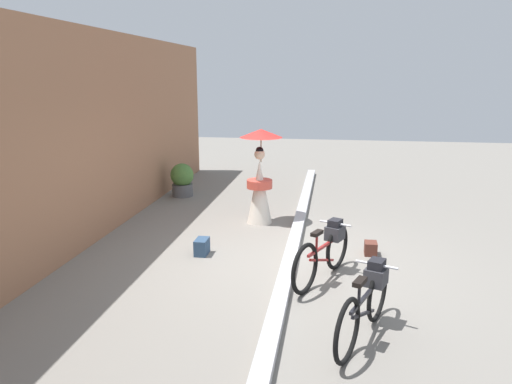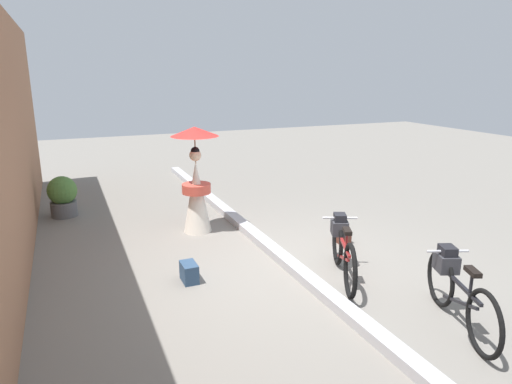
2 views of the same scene
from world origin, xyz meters
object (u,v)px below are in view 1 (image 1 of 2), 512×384
at_px(bicycle_near_officer, 367,300).
at_px(person_with_parasol, 260,176).
at_px(potted_plant_by_door, 183,179).
at_px(backpack_on_pavement, 371,248).
at_px(backpack_spare, 202,246).
at_px(bicycle_far_side, 325,250).

height_order(bicycle_near_officer, person_with_parasol, person_with_parasol).
height_order(potted_plant_by_door, backpack_on_pavement, potted_plant_by_door).
bearing_deg(backpack_spare, person_with_parasol, -19.02).
bearing_deg(backpack_spare, backpack_on_pavement, -81.19).
distance_m(bicycle_near_officer, potted_plant_by_door, 7.03).
bearing_deg(potted_plant_by_door, backpack_on_pavement, -128.59).
xyz_separation_m(person_with_parasol, potted_plant_by_door, (1.84, 2.12, -0.51)).
xyz_separation_m(bicycle_near_officer, potted_plant_by_door, (5.85, 3.90, -0.01)).
bearing_deg(person_with_parasol, bicycle_near_officer, -156.11).
height_order(person_with_parasol, potted_plant_by_door, person_with_parasol).
height_order(potted_plant_by_door, backpack_spare, potted_plant_by_door).
height_order(person_with_parasol, backpack_spare, person_with_parasol).
bearing_deg(person_with_parasol, bicycle_far_side, -152.79).
bearing_deg(bicycle_near_officer, bicycle_far_side, 17.86).
xyz_separation_m(potted_plant_by_door, backpack_spare, (-3.71, -1.48, -0.27)).
distance_m(person_with_parasol, backpack_spare, 2.13).
distance_m(person_with_parasol, backpack_on_pavement, 2.62).
bearing_deg(bicycle_near_officer, person_with_parasol, 23.89).
distance_m(bicycle_far_side, backpack_on_pavement, 1.31).
distance_m(bicycle_near_officer, backpack_spare, 3.24).
bearing_deg(bicycle_far_side, backpack_spare, 71.60).
height_order(bicycle_far_side, backpack_spare, bicycle_far_side).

